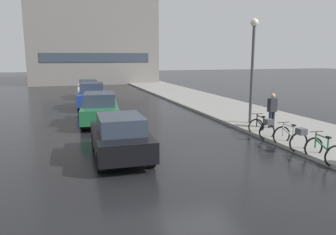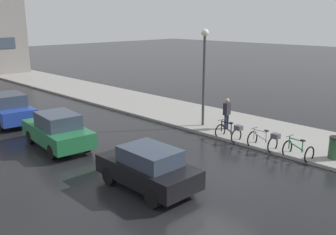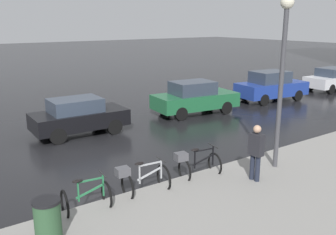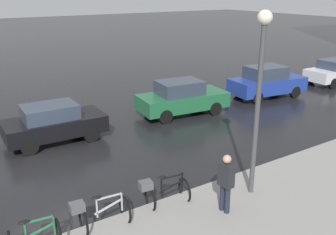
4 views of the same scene
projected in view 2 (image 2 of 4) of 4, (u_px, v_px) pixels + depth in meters
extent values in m
plane|color=black|center=(217.00, 177.00, 14.01)|extent=(140.00, 140.00, 0.00)
cube|color=gray|center=(153.00, 106.00, 24.92)|extent=(4.80, 60.00, 0.14)
torus|color=black|center=(287.00, 148.00, 16.02)|extent=(0.72, 0.14, 0.72)
torus|color=black|center=(309.00, 155.00, 15.24)|extent=(0.72, 0.14, 0.72)
cube|color=#237042|center=(302.00, 147.00, 15.43)|extent=(0.04, 0.04, 0.50)
cube|color=#237042|center=(289.00, 142.00, 15.89)|extent=(0.04, 0.04, 0.55)
cube|color=#237042|center=(296.00, 140.00, 15.60)|extent=(0.10, 0.62, 0.04)
cube|color=#237042|center=(296.00, 146.00, 15.66)|extent=(0.11, 0.71, 0.26)
ellipsoid|color=black|center=(303.00, 140.00, 15.36)|extent=(0.17, 0.27, 0.07)
cylinder|color=black|center=(290.00, 136.00, 15.82)|extent=(0.50, 0.08, 0.03)
torus|color=black|center=(252.00, 139.00, 17.19)|extent=(0.75, 0.12, 0.75)
torus|color=black|center=(273.00, 145.00, 16.39)|extent=(0.75, 0.12, 0.75)
cube|color=#ADAFB5|center=(266.00, 137.00, 16.58)|extent=(0.04, 0.04, 0.54)
cube|color=#ADAFB5|center=(254.00, 134.00, 17.06)|extent=(0.04, 0.04, 0.52)
cube|color=#ADAFB5|center=(260.00, 131.00, 16.76)|extent=(0.09, 0.65, 0.04)
cube|color=#ADAFB5|center=(260.00, 137.00, 16.81)|extent=(0.09, 0.74, 0.27)
ellipsoid|color=black|center=(267.00, 131.00, 16.50)|extent=(0.16, 0.27, 0.07)
cylinder|color=black|center=(254.00, 128.00, 16.99)|extent=(0.50, 0.07, 0.03)
cube|color=#4C4C51|center=(276.00, 136.00, 16.19)|extent=(0.31, 0.36, 0.22)
torus|color=black|center=(220.00, 131.00, 18.47)|extent=(0.71, 0.15, 0.71)
torus|color=black|center=(236.00, 136.00, 17.66)|extent=(0.71, 0.15, 0.71)
cube|color=black|center=(231.00, 129.00, 17.86)|extent=(0.04, 0.04, 0.54)
cube|color=black|center=(222.00, 126.00, 18.33)|extent=(0.04, 0.04, 0.58)
cube|color=black|center=(226.00, 123.00, 18.03)|extent=(0.12, 0.63, 0.04)
cube|color=black|center=(227.00, 129.00, 18.09)|extent=(0.13, 0.71, 0.26)
ellipsoid|color=black|center=(231.00, 123.00, 17.78)|extent=(0.17, 0.28, 0.07)
cylinder|color=black|center=(222.00, 120.00, 18.26)|extent=(0.50, 0.09, 0.03)
cube|color=#4C4C51|center=(239.00, 128.00, 17.46)|extent=(0.32, 0.37, 0.22)
cube|color=black|center=(147.00, 171.00, 12.91)|extent=(1.83, 3.83, 0.65)
cube|color=#2D3847|center=(150.00, 156.00, 12.65)|extent=(1.48, 2.03, 0.55)
cylinder|color=black|center=(110.00, 176.00, 13.30)|extent=(0.24, 0.65, 0.64)
cylinder|color=black|center=(143.00, 165.00, 14.33)|extent=(0.24, 0.65, 0.64)
cylinder|color=black|center=(153.00, 198.00, 11.66)|extent=(0.24, 0.65, 0.64)
cylinder|color=black|center=(187.00, 183.00, 12.68)|extent=(0.24, 0.65, 0.64)
cube|color=#1E6038|center=(57.00, 133.00, 17.05)|extent=(2.26, 4.40, 0.70)
cube|color=#2D3847|center=(58.00, 120.00, 16.75)|extent=(1.69, 2.18, 0.62)
cylinder|color=black|center=(31.00, 137.00, 17.64)|extent=(0.29, 0.66, 0.64)
cylinder|color=black|center=(63.00, 131.00, 18.61)|extent=(0.29, 0.66, 0.64)
cylinder|color=black|center=(52.00, 152.00, 15.67)|extent=(0.29, 0.66, 0.64)
cylinder|color=black|center=(87.00, 144.00, 16.63)|extent=(0.29, 0.66, 0.64)
cube|color=navy|center=(9.00, 111.00, 20.94)|extent=(2.24, 4.37, 0.76)
cube|color=#2D3847|center=(8.00, 100.00, 20.63)|extent=(1.68, 2.21, 0.66)
cylinder|color=black|center=(16.00, 111.00, 22.50)|extent=(0.29, 0.66, 0.64)
cylinder|color=black|center=(1.00, 125.00, 19.58)|extent=(0.29, 0.66, 0.64)
cylinder|color=black|center=(32.00, 120.00, 20.54)|extent=(0.29, 0.66, 0.64)
cylinder|color=#1E2333|center=(225.00, 123.00, 19.49)|extent=(0.14, 0.14, 0.89)
cylinder|color=#1E2333|center=(227.00, 123.00, 19.62)|extent=(0.14, 0.14, 0.89)
cube|color=#232328|center=(227.00, 109.00, 19.36)|extent=(0.42, 0.27, 0.62)
sphere|color=tan|center=(227.00, 100.00, 19.24)|extent=(0.22, 0.22, 0.22)
cylinder|color=#424247|center=(204.00, 83.00, 19.70)|extent=(0.14, 0.14, 4.88)
sphere|color=#F2EACC|center=(205.00, 33.00, 19.04)|extent=(0.38, 0.38, 0.38)
cylinder|color=#2D5133|center=(335.00, 150.00, 15.38)|extent=(0.54, 0.54, 1.00)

